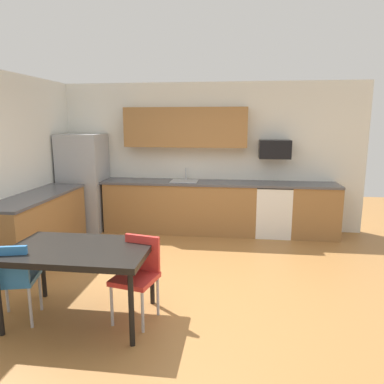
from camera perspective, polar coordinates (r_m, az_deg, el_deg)
name	(u,v)px	position (r m, az deg, el deg)	size (l,w,h in m)	color
ground_plane	(182,287)	(4.58, -1.65, -14.82)	(12.00, 12.00, 0.00)	#9E6B38
wall_back	(203,157)	(6.78, 1.78, 5.56)	(5.80, 0.10, 2.70)	silver
cabinet_run_back	(180,207)	(6.64, -1.87, -2.45)	(2.73, 0.60, 0.90)	olive
cabinet_run_back_right	(314,211)	(6.69, 18.68, -2.93)	(0.82, 0.60, 0.90)	olive
cabinet_run_left	(38,227)	(5.90, -23.11, -5.07)	(0.60, 2.00, 0.90)	olive
countertop_back	(201,183)	(6.49, 1.46, 1.49)	(4.80, 0.64, 0.04)	#4C4C51
countertop_left	(36,196)	(5.79, -23.46, -0.60)	(0.64, 2.00, 0.04)	#4C4C51
upper_cabinets_back	(186,127)	(6.57, -1.02, 10.19)	(2.20, 0.34, 0.70)	olive
refrigerator	(84,183)	(6.99, -16.70, 1.44)	(0.76, 0.70, 1.78)	#9EA0A5
oven_range	(273,210)	(6.58, 12.61, -2.78)	(0.60, 0.60, 0.91)	white
microwave	(275,149)	(6.52, 12.93, 6.61)	(0.54, 0.36, 0.32)	black
sink_basin	(184,184)	(6.54, -1.20, 1.20)	(0.48, 0.40, 0.14)	#A5A8AD
sink_faucet	(186,174)	(6.69, -0.98, 2.81)	(0.02, 0.02, 0.24)	#B2B5BA
dining_table	(80,253)	(3.83, -17.35, -9.26)	(1.40, 0.90, 0.76)	black
chair_near_table	(138,271)	(3.79, -8.54, -12.26)	(0.48, 0.48, 0.85)	red
chair_far_side	(13,276)	(4.04, -26.44, -11.82)	(0.49, 0.49, 0.85)	#2D72B7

